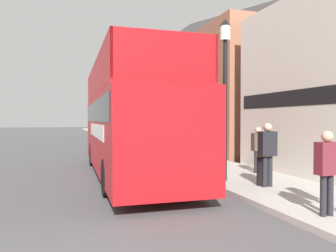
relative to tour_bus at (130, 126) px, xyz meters
The scene contains 12 objects.
ground_plane 13.05m from the tour_bus, 105.93° to the left, with size 144.00×144.00×0.00m, color #4C4C4F.
sidewalk 10.21m from the tour_bus, 69.59° to the left, with size 3.16×108.00×0.14m.
brick_terrace_rear 16.47m from the tour_bus, 59.95° to the left, with size 6.00×24.39×10.20m.
tour_bus is the anchor object (origin of this frame).
parked_car_ahead_of_bus 8.33m from the tour_bus, 84.32° to the left, with size 1.88×4.58×1.51m.
pedestrian_nearest 7.22m from the tour_bus, 68.55° to the right, with size 0.45×0.25×1.71m.
pedestrian_second 5.07m from the tour_bus, 50.43° to the right, with size 0.48×0.26×1.83m.
pedestrian_third 4.71m from the tour_bus, 21.14° to the right, with size 0.44×0.24×1.66m.
lamp_post_nearest 4.05m from the tour_bus, 46.51° to the right, with size 0.35×0.35×5.09m.
lamp_post_second 7.75m from the tour_bus, 70.94° to the left, with size 0.35×0.35×4.61m.
lamp_post_third 17.27m from the tour_bus, 82.26° to the left, with size 0.35×0.35×5.14m.
litter_bin 5.05m from the tour_bus, 48.60° to the right, with size 0.48×0.48×0.93m.
Camera 1 is at (1.14, -3.31, 2.06)m, focal length 35.00 mm.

